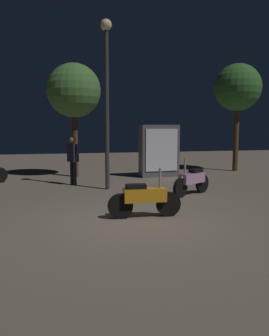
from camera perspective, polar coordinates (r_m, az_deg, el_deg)
The scene contains 8 objects.
ground_plane at distance 7.45m, azimuth 0.27°, elevation -8.94°, with size 40.00×40.00×0.00m, color #756656.
motorcycle_orange_foreground at distance 7.78m, azimuth 1.65°, elevation -4.96°, with size 1.66×0.34×1.11m.
motorcycle_pink_parked_left at distance 10.46m, azimuth 9.38°, elevation -2.02°, with size 1.46×0.96×1.11m.
person_rider_beside at distance 12.21m, azimuth -10.05°, elevation 1.91°, with size 0.46×0.59×1.69m.
streetlamp_near at distance 11.29m, azimuth -4.59°, elevation 13.53°, with size 0.36×0.36×5.32m.
tree_left_bg at distance 16.73m, azimuth 16.53°, elevation 12.41°, with size 2.11×2.11×4.84m.
tree_center_bg at distance 14.36m, azimuth -9.89°, elevation 12.27°, with size 2.14×2.14×4.53m.
kiosk_billboard at distance 14.15m, azimuth 4.07°, elevation 2.82°, with size 1.64×0.67×2.10m.
Camera 1 is at (-1.67, -6.98, 2.01)m, focal length 37.22 mm.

